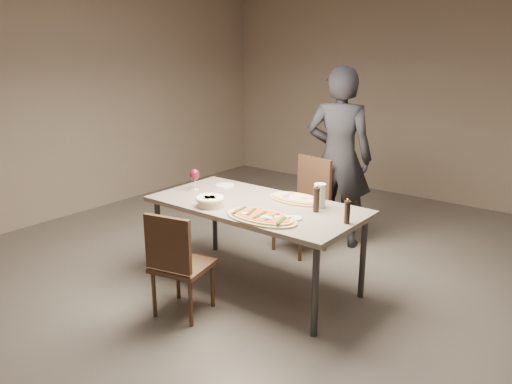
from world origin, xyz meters
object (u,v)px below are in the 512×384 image
Objects in this scene: pepper_mill_left at (316,199)px; carafe at (320,196)px; chair_far at (306,199)px; diner at (339,158)px; dining_table at (256,210)px; bread_basket at (210,200)px; chair_near at (177,260)px; ham_pizza at (296,199)px; zucchini_pizza at (262,217)px.

pepper_mill_left is 1.09× the size of carafe.
pepper_mill_left is 1.10m from chair_far.
carafe is at bearing 93.57° from diner.
dining_table is at bearing 106.79° from chair_far.
bread_basket is at bearing -151.41° from pepper_mill_left.
pepper_mill_left is at bearing 136.33° from chair_far.
carafe is 0.21× the size of chair_far.
diner reaches higher than bread_basket.
chair_near is at bearing 98.95° from chair_far.
carafe reaches higher than chair_near.
ham_pizza is (0.22, 0.28, 0.07)m from dining_table.
diner is at bearing 111.41° from carafe.
diner is at bearing 111.06° from pepper_mill_left.
chair_far is (-0.59, 0.74, -0.32)m from carafe.
bread_basket is at bearing 170.37° from zucchini_pizza.
ham_pizza is 0.29× the size of diner.
diner is at bearing 86.99° from zucchini_pizza.
pepper_mill_left reaches higher than zucchini_pizza.
chair_far is 0.54m from diner.
zucchini_pizza is 3.11× the size of carafe.
carafe is at bearing 107.75° from pepper_mill_left.
pepper_mill_left is 1.18m from chair_near.
carafe is 1.14m from diner.
bread_basket is (-0.53, -0.01, 0.03)m from zucchini_pizza.
dining_table is 0.55m from pepper_mill_left.
bread_basket is 0.90m from carafe.
ham_pizza is 0.56× the size of chair_far.
chair_near reaches higher than bread_basket.
zucchini_pizza is 0.56m from ham_pizza.
ham_pizza is at bearing 170.00° from carafe.
chair_near is at bearing 66.59° from diner.
dining_table is 8.26× the size of pepper_mill_left.
carafe is (0.20, 0.52, 0.08)m from zucchini_pizza.
dining_table is 7.63× the size of bread_basket.
zucchini_pizza is 0.72m from chair_near.
pepper_mill_left is (0.29, -0.16, 0.09)m from ham_pizza.
pepper_mill_left is 0.23× the size of chair_far.
dining_table is 0.40m from bread_basket.
chair_far is at bearing 75.78° from chair_near.
carafe is at bearing 35.99° from bread_basket.
bread_basket is at bearing 61.19° from diner.
carafe is at bearing 45.41° from chair_near.
dining_table is at bearing -148.25° from ham_pizza.
pepper_mill_left is at bearing -48.92° from ham_pizza.
dining_table is 1.90× the size of chair_far.
ham_pizza is 2.64× the size of carafe.
carafe is (0.47, 0.23, 0.16)m from dining_table.
chair_near is at bearing -125.97° from pepper_mill_left.
zucchini_pizza is 0.47m from pepper_mill_left.
diner is (-0.42, 1.06, 0.07)m from carafe.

